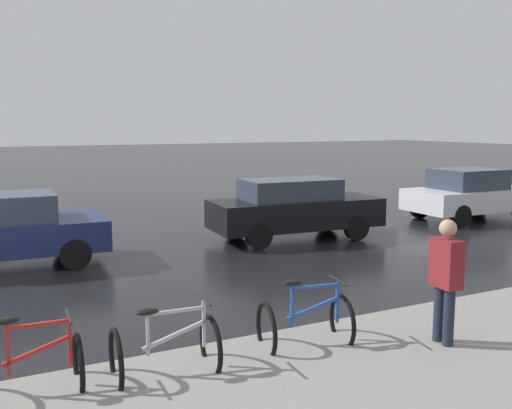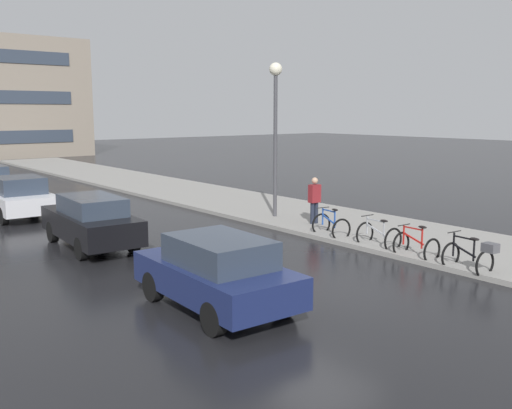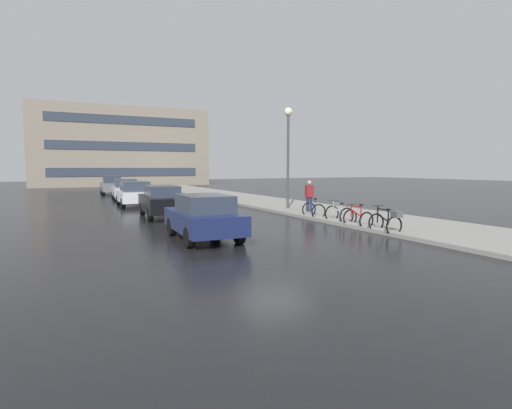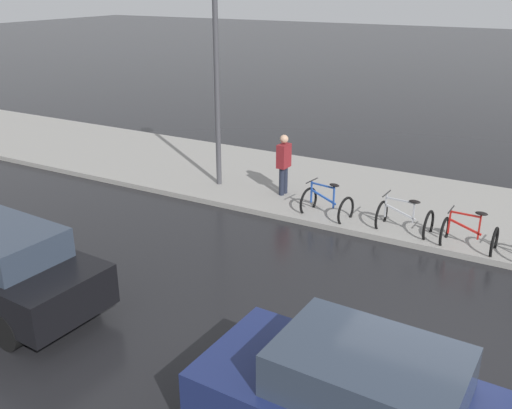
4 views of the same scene
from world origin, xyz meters
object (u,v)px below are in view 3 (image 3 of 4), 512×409
object	(u,v)px
car_navy	(204,217)
car_white	(135,194)
bicycle_farthest	(314,210)
bicycle_nearest	(388,221)
bicycle_third	(339,214)
car_black	(162,201)
car_grey	(112,185)
bicycle_second	(358,218)
car_silver	(125,189)
pedestrian	(309,195)
streetlamp	(288,138)

from	to	relation	value
car_navy	car_white	xyz separation A→B (m)	(0.01, 13.19, 0.00)
bicycle_farthest	bicycle_nearest	bearing A→B (deg)	-93.15
bicycle_farthest	bicycle_third	bearing A→B (deg)	-88.94
bicycle_nearest	car_black	world-z (taller)	car_black
bicycle_farthest	car_grey	world-z (taller)	car_grey
car_navy	car_black	distance (m)	6.79
bicycle_second	car_black	bearing A→B (deg)	132.15
bicycle_second	bicycle_farthest	bearing A→B (deg)	87.44
car_silver	car_white	bearing A→B (deg)	-92.80
bicycle_farthest	bicycle_second	bearing A→B (deg)	-92.56
bicycle_third	car_black	distance (m)	8.53
car_navy	bicycle_third	bearing A→B (deg)	10.76
bicycle_nearest	car_silver	size ratio (longest dim) A/B	0.33
car_black	car_silver	bearing A→B (deg)	89.52
car_grey	pedestrian	distance (m)	22.21
bicycle_nearest	bicycle_third	distance (m)	3.21
bicycle_second	car_black	distance (m)	9.41
bicycle_third	car_grey	size ratio (longest dim) A/B	0.32
car_navy	car_grey	bearing A→B (deg)	89.80
car_white	car_grey	distance (m)	12.51
bicycle_farthest	streetlamp	bearing A→B (deg)	79.17
bicycle_third	car_grey	bearing A→B (deg)	105.09
bicycle_second	car_white	bearing A→B (deg)	115.89
bicycle_nearest	car_white	world-z (taller)	car_white
bicycle_nearest	pedestrian	size ratio (longest dim) A/B	0.77
bicycle_third	pedestrian	size ratio (longest dim) A/B	0.68
streetlamp	pedestrian	bearing A→B (deg)	-85.96
bicycle_third	bicycle_farthest	size ratio (longest dim) A/B	0.98
car_black	pedestrian	world-z (taller)	pedestrian
pedestrian	bicycle_second	bearing A→B (deg)	-101.06
car_navy	bicycle_nearest	bearing A→B (deg)	-16.83
bicycle_third	car_silver	xyz separation A→B (m)	(-6.39, 17.64, 0.40)
car_grey	streetlamp	bearing A→B (deg)	-69.18
car_silver	streetlamp	size ratio (longest dim) A/B	0.71
bicycle_third	streetlamp	world-z (taller)	streetlamp
bicycle_third	car_grey	xyz separation A→B (m)	(-6.59, 24.43, 0.46)
car_navy	car_silver	xyz separation A→B (m)	(0.29, 18.91, 0.01)
car_navy	pedestrian	distance (m)	8.84
car_navy	car_grey	world-z (taller)	car_grey
bicycle_nearest	bicycle_second	xyz separation A→B (m)	(0.13, 1.75, -0.10)
bicycle_farthest	car_silver	bearing A→B (deg)	111.97
car_black	pedestrian	xyz separation A→B (m)	(7.27, -2.04, 0.19)
bicycle_nearest	bicycle_farthest	distance (m)	5.09
bicycle_nearest	pedestrian	distance (m)	6.78
bicycle_third	bicycle_farthest	world-z (taller)	bicycle_farthest
car_black	car_grey	xyz separation A→B (m)	(-0.10, 18.90, 0.05)
bicycle_farthest	pedestrian	distance (m)	1.88
car_black	pedestrian	size ratio (longest dim) A/B	2.54
bicycle_second	bicycle_third	xyz separation A→B (m)	(0.18, 1.45, 0.01)
car_white	streetlamp	bearing A→B (deg)	-41.63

